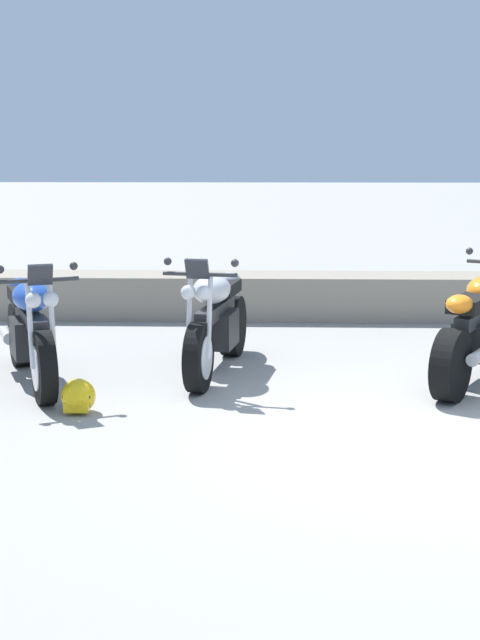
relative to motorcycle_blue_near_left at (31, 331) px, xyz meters
name	(u,v)px	position (x,y,z in m)	size (l,w,h in m)	color
ground_plane	(428,439)	(3.31, -1.47, -0.49)	(120.00, 120.00, 0.00)	gray
stone_wall	(359,296)	(3.31, 3.33, -0.21)	(36.00, 0.80, 0.55)	gray
motorcycle_blue_near_left	(31,331)	(0.00, 0.00, 0.00)	(1.05, 1.96, 1.18)	black
motorcycle_silver_centre	(216,323)	(1.65, 0.45, 0.00)	(0.70, 2.06, 1.18)	black
motorcycle_orange_far_right	(479,330)	(4.05, 0.18, 0.00)	(1.22, 1.86, 1.18)	black
rider_helmet	(78,397)	(0.61, -0.90, -0.35)	(0.28, 0.28, 0.28)	yellow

